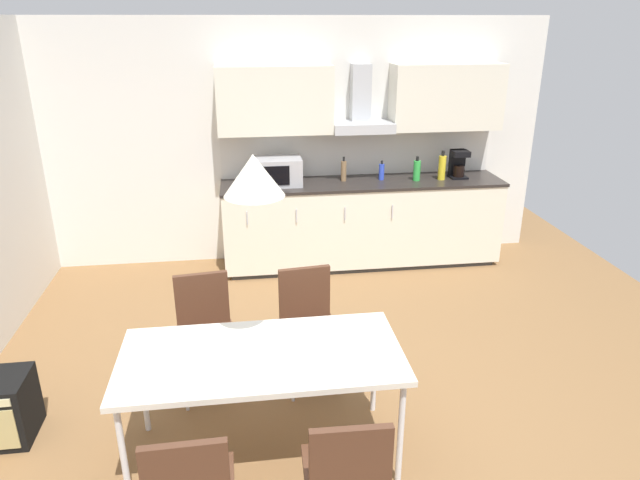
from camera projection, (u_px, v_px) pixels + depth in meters
ground_plane at (312, 420)px, 3.90m from camera, size 7.26×8.69×0.02m
wall_back at (278, 143)px, 6.14m from camera, size 5.80×0.10×2.58m
kitchen_counter at (362, 222)px, 6.21m from camera, size 2.99×0.65×0.93m
backsplash_tile at (358, 154)px, 6.24m from camera, size 2.97×0.02×0.46m
upper_wall_cabinets at (362, 100)px, 5.88m from camera, size 2.97×0.40×0.67m
microwave at (278, 171)px, 5.88m from camera, size 0.48×0.35×0.28m
coffee_maker at (458, 164)px, 6.15m from camera, size 0.18×0.19×0.30m
bottle_blue at (382, 172)px, 6.08m from camera, size 0.06×0.06×0.21m
bottle_yellow at (442, 167)px, 6.07m from camera, size 0.08×0.08×0.31m
bottle_green at (417, 170)px, 6.04m from camera, size 0.08×0.08×0.26m
bottle_brown at (344, 171)px, 6.02m from camera, size 0.06×0.06×0.26m
dining_table at (262, 360)px, 3.33m from camera, size 1.64×0.79×0.73m
chair_far_left at (204, 323)px, 4.05m from camera, size 0.44×0.44×0.87m
chair_far_right at (308, 316)px, 4.15m from camera, size 0.44×0.44×0.87m
chair_near_right at (347, 472)px, 2.72m from camera, size 0.41×0.41×0.87m
pendant_lamp at (254, 175)px, 2.92m from camera, size 0.32×0.32×0.22m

